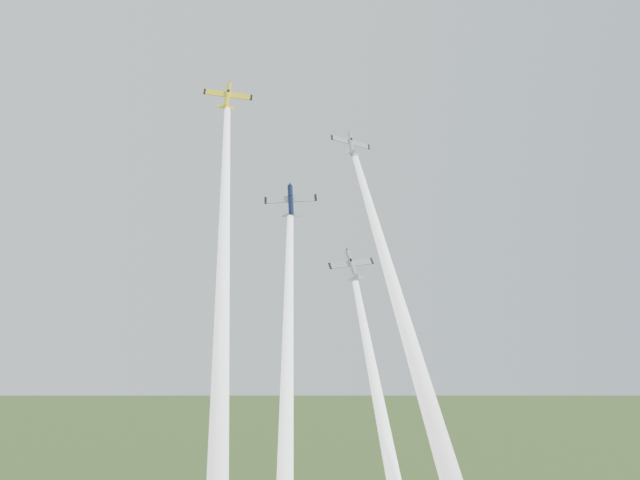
{
  "coord_description": "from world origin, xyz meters",
  "views": [
    {
      "loc": [
        -37.65,
        -117.34,
        78.44
      ],
      "look_at": [
        0.0,
        -6.0,
        92.0
      ],
      "focal_mm": 45.0,
      "sensor_mm": 36.0,
      "label": 1
    }
  ],
  "objects_px": {
    "plane_yellow": "(228,96)",
    "plane_silver_right": "(351,143)",
    "plane_silver_low": "(352,265)",
    "plane_navy": "(291,201)"
  },
  "relations": [
    {
      "from": "plane_yellow",
      "to": "plane_silver_right",
      "type": "height_order",
      "value": "plane_yellow"
    },
    {
      "from": "plane_silver_low",
      "to": "plane_yellow",
      "type": "bearing_deg",
      "value": 159.92
    },
    {
      "from": "plane_yellow",
      "to": "plane_silver_low",
      "type": "height_order",
      "value": "plane_yellow"
    },
    {
      "from": "plane_yellow",
      "to": "plane_silver_low",
      "type": "bearing_deg",
      "value": -12.72
    },
    {
      "from": "plane_yellow",
      "to": "plane_silver_right",
      "type": "relative_size",
      "value": 1.14
    },
    {
      "from": "plane_yellow",
      "to": "plane_silver_right",
      "type": "xyz_separation_m",
      "value": [
        19.42,
        -3.34,
        -6.89
      ]
    },
    {
      "from": "plane_navy",
      "to": "plane_silver_right",
      "type": "distance_m",
      "value": 15.61
    },
    {
      "from": "plane_silver_right",
      "to": "plane_yellow",
      "type": "bearing_deg",
      "value": 169.8
    },
    {
      "from": "plane_navy",
      "to": "plane_yellow",
      "type": "bearing_deg",
      "value": 158.38
    },
    {
      "from": "plane_silver_right",
      "to": "plane_silver_low",
      "type": "distance_m",
      "value": 20.69
    }
  ]
}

